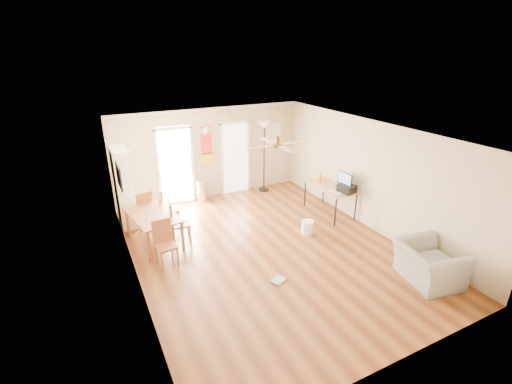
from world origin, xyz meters
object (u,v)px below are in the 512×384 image
dining_table (154,229)px  wastebasket_a (307,227)px  dining_chair_right_b (180,222)px  armchair (428,264)px  computer_desk (329,200)px  printer (347,189)px  dining_chair_near (166,244)px  dining_chair_far (142,210)px  trash_can (202,191)px  torchiere_lamp (264,157)px  bookshelf (124,187)px  dining_chair_right_a (170,207)px

dining_table → wastebasket_a: dining_table is taller
dining_chair_right_b → armchair: bearing=-124.9°
computer_desk → printer: 0.71m
dining_chair_right_b → printer: (4.05, -0.78, 0.36)m
dining_chair_near → wastebasket_a: (3.30, -0.19, -0.31)m
armchair → wastebasket_a: bearing=32.0°
wastebasket_a → armchair: (0.96, -2.57, 0.20)m
dining_chair_far → trash_can: (1.82, 0.92, -0.18)m
trash_can → wastebasket_a: 3.38m
printer → wastebasket_a: printer is taller
dining_chair_far → torchiere_lamp: 3.95m
dining_chair_near → bookshelf: bearing=93.7°
computer_desk → wastebasket_a: bearing=-148.5°
dining_table → printer: bearing=-12.0°
trash_can → armchair: (2.56, -5.55, 0.06)m
armchair → bookshelf: bearing=54.3°
dining_chair_near → trash_can: bearing=51.9°
bookshelf → trash_can: bookshelf is taller
bookshelf → trash_can: 2.28m
dining_chair_far → dining_chair_near: bearing=76.9°
dining_chair_far → wastebasket_a: size_ratio=2.99×
printer → dining_chair_near: bearing=167.5°
dining_table → trash_can: (1.74, 1.81, -0.06)m
dining_chair_right_a → torchiere_lamp: 3.39m
trash_can → armchair: 6.11m
torchiere_lamp → armchair: bearing=-84.0°
printer → wastebasket_a: 1.46m
dining_table → armchair: bearing=-41.0°
dining_chair_right_a → trash_can: (1.19, 1.10, -0.18)m
printer → dining_chair_far: bearing=145.8°
trash_can → printer: printer is taller
computer_desk → printer: bearing=-78.5°
trash_can → printer: 4.03m
dining_chair_near → printer: size_ratio=2.43×
dining_table → dining_chair_near: 0.99m
torchiere_lamp → wastebasket_a: bearing=-97.4°
bookshelf → computer_desk: size_ratio=1.38×
dining_table → wastebasket_a: (3.34, -1.17, -0.20)m
armchair → trash_can: bearing=36.2°
dining_chair_right_b → dining_chair_far: size_ratio=1.04×
dining_chair_far → trash_can: dining_chair_far is taller
dining_chair_right_b → computer_desk: size_ratio=0.71×
bookshelf → torchiere_lamp: torchiere_lamp is taller
dining_chair_right_a → bookshelf: bearing=65.7°
dining_chair_right_a → armchair: (3.75, -4.45, -0.13)m
computer_desk → torchiere_lamp: bearing=109.3°
dining_chair_right_b → dining_chair_right_a: bearing=8.4°
dining_chair_right_b → armchair: 5.16m
dining_chair_near → dining_chair_right_b: bearing=49.8°
dining_chair_far → wastebasket_a: bearing=132.4°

